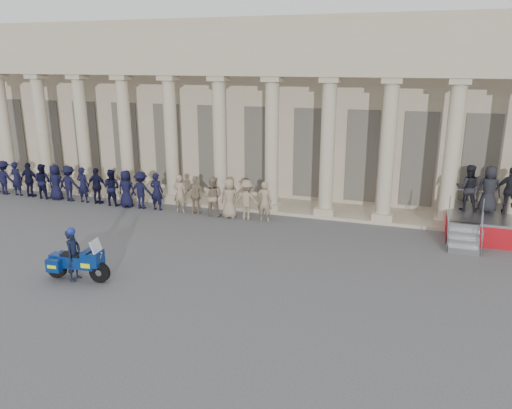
{
  "coord_description": "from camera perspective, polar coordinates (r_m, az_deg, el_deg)",
  "views": [
    {
      "loc": [
        7.94,
        -13.92,
        6.94
      ],
      "look_at": [
        2.01,
        3.62,
        1.6
      ],
      "focal_mm": 35.0,
      "sensor_mm": 36.0,
      "label": 1
    }
  ],
  "objects": [
    {
      "name": "motorcycle",
      "position": [
        17.37,
        -19.71,
        -6.2
      ],
      "size": [
        2.28,
        0.96,
        1.46
      ],
      "rotation": [
        0.0,
        0.0,
        0.09
      ],
      "color": "black",
      "rests_on": "ground"
    },
    {
      "name": "officer_rank",
      "position": [
        25.72,
        -16.22,
        1.9
      ],
      "size": [
        16.3,
        0.69,
        1.83
      ],
      "color": "black",
      "rests_on": "ground"
    },
    {
      "name": "building",
      "position": [
        29.84,
        3.25,
        11.43
      ],
      "size": [
        40.0,
        12.5,
        9.0
      ],
      "color": "tan",
      "rests_on": "ground"
    },
    {
      "name": "reviewing_stand",
      "position": [
        22.51,
        26.97,
        0.53
      ],
      "size": [
        4.67,
        4.38,
        2.86
      ],
      "color": "gray",
      "rests_on": "ground"
    },
    {
      "name": "ground",
      "position": [
        17.47,
        -10.19,
        -7.59
      ],
      "size": [
        90.0,
        90.0,
        0.0
      ],
      "primitive_type": "plane",
      "color": "#4A4A4D",
      "rests_on": "ground"
    },
    {
      "name": "rider",
      "position": [
        17.34,
        -20.15,
        -5.33
      ],
      "size": [
        0.47,
        0.66,
        1.82
      ],
      "rotation": [
        0.0,
        0.0,
        1.66
      ],
      "color": "black",
      "rests_on": "ground"
    }
  ]
}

